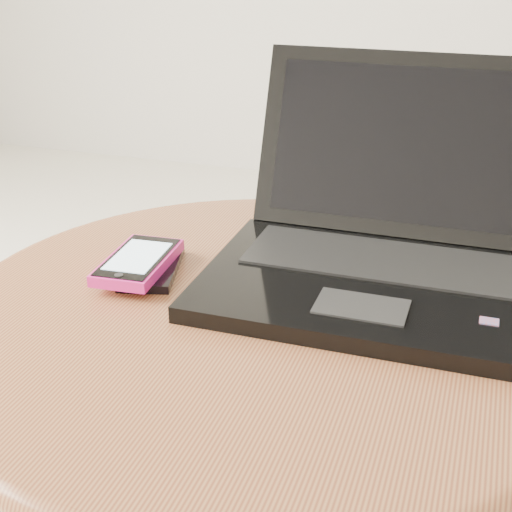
% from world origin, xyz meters
% --- Properties ---
extents(table, '(0.70, 0.70, 0.55)m').
position_xyz_m(table, '(0.02, -0.10, 0.43)').
color(table, '#4D2D19').
rests_on(table, ground).
extents(laptop, '(0.38, 0.35, 0.23)m').
position_xyz_m(laptop, '(0.13, 0.01, 0.60)').
color(laptop, black).
rests_on(laptop, table).
extents(phone_black, '(0.09, 0.13, 0.01)m').
position_xyz_m(phone_black, '(-0.13, -0.06, 0.56)').
color(phone_black, black).
rests_on(phone_black, table).
extents(phone_pink, '(0.08, 0.13, 0.02)m').
position_xyz_m(phone_pink, '(-0.14, -0.08, 0.57)').
color(phone_pink, '#D11E7D').
rests_on(phone_pink, phone_black).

